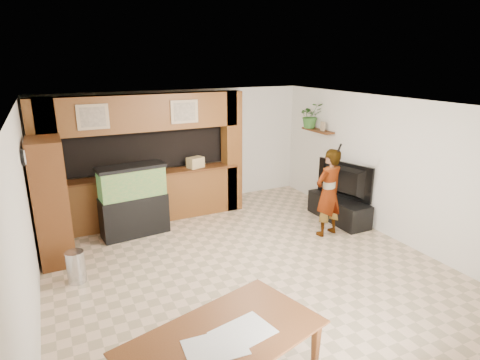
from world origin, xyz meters
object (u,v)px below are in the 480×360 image
pantry_cabinet (51,202)px  person (328,193)px  aquarium (133,201)px  television (341,181)px

pantry_cabinet → person: pantry_cabinet is taller
aquarium → pantry_cabinet: bearing=-167.0°
aquarium → television: bearing=-21.5°
television → aquarium: bearing=58.6°
television → person: 0.82m
pantry_cabinet → person: size_ratio=1.23×
pantry_cabinet → person: (4.68, -1.13, -0.19)m
pantry_cabinet → television: pantry_cabinet is taller
person → television: bearing=-155.4°
pantry_cabinet → television: 5.39m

